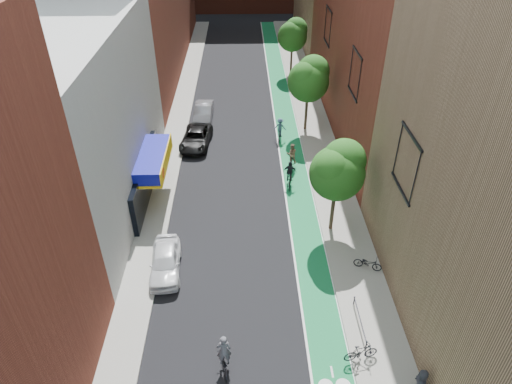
{
  "coord_description": "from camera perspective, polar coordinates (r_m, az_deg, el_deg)",
  "views": [
    {
      "loc": [
        0.07,
        -12.74,
        19.17
      ],
      "look_at": [
        0.82,
        12.29,
        1.5
      ],
      "focal_mm": 32.0,
      "sensor_mm": 36.0,
      "label": 1
    }
  ],
  "objects": [
    {
      "name": "cyclist_lane_far",
      "position": [
        39.76,
        3.02,
        7.75
      ],
      "size": [
        1.13,
        1.66,
        1.94
      ],
      "rotation": [
        0.0,
        0.0,
        2.93
      ],
      "color": "black",
      "rests_on": "ground"
    },
    {
      "name": "tree_mid",
      "position": [
        39.83,
        6.64,
        13.97
      ],
      "size": [
        3.55,
        3.53,
        6.74
      ],
      "color": "#332619",
      "rests_on": "ground"
    },
    {
      "name": "pedestrian",
      "position": [
        22.68,
        19.93,
        -21.5
      ],
      "size": [
        0.59,
        0.82,
        1.58
      ],
      "primitive_type": "imported",
      "rotation": [
        0.0,
        0.0,
        -1.68
      ],
      "color": "#212229",
      "rests_on": "sidewalk_right"
    },
    {
      "name": "parked_car_white",
      "position": [
        27.14,
        -11.27,
        -8.48
      ],
      "size": [
        1.99,
        4.33,
        1.44
      ],
      "primitive_type": "imported",
      "rotation": [
        0.0,
        0.0,
        0.07
      ],
      "color": "white",
      "rests_on": "ground"
    },
    {
      "name": "parked_bike_far",
      "position": [
        27.5,
        13.81,
        -8.62
      ],
      "size": [
        1.73,
        1.14,
        0.86
      ],
      "primitive_type": "imported",
      "rotation": [
        0.0,
        0.0,
        1.19
      ],
      "color": "black",
      "rests_on": "sidewalk_right"
    },
    {
      "name": "sidewalk_right",
      "position": [
        43.66,
        7.01,
        9.01
      ],
      "size": [
        3.0,
        68.0,
        0.15
      ],
      "primitive_type": "cube",
      "color": "gray",
      "rests_on": "ground"
    },
    {
      "name": "parked_bike_mid",
      "position": [
        23.24,
        12.99,
        -18.94
      ],
      "size": [
        1.75,
        0.79,
        1.01
      ],
      "primitive_type": "imported",
      "rotation": [
        0.0,
        0.0,
        1.76
      ],
      "color": "black",
      "rests_on": "sidewalk_right"
    },
    {
      "name": "bike_lane",
      "position": [
        43.4,
        3.7,
        8.93
      ],
      "size": [
        2.0,
        68.0,
        0.01
      ],
      "primitive_type": "cube",
      "color": "#136B33",
      "rests_on": "ground"
    },
    {
      "name": "cyclist_lane_mid",
      "position": [
        33.69,
        4.23,
        1.89
      ],
      "size": [
        0.99,
        1.97,
        1.97
      ],
      "rotation": [
        0.0,
        0.0,
        3.0
      ],
      "color": "black",
      "rests_on": "ground"
    },
    {
      "name": "cyclist_lead",
      "position": [
        22.42,
        -4.01,
        -19.96
      ],
      "size": [
        0.76,
        1.65,
        2.21
      ],
      "rotation": [
        0.0,
        0.0,
        3.28
      ],
      "color": "black",
      "rests_on": "ground"
    },
    {
      "name": "parked_car_silver",
      "position": [
        43.44,
        -6.57,
        9.87
      ],
      "size": [
        1.73,
        4.54,
        1.48
      ],
      "primitive_type": "imported",
      "rotation": [
        0.0,
        0.0,
        -0.04
      ],
      "color": "#909298",
      "rests_on": "ground"
    },
    {
      "name": "parked_car_black",
      "position": [
        39.14,
        -7.5,
        6.71
      ],
      "size": [
        2.74,
        5.12,
        1.37
      ],
      "primitive_type": "imported",
      "rotation": [
        0.0,
        0.0,
        -0.1
      ],
      "color": "black",
      "rests_on": "ground"
    },
    {
      "name": "tree_near",
      "position": [
        27.56,
        10.23,
        2.82
      ],
      "size": [
        3.4,
        3.36,
        6.42
      ],
      "color": "#332619",
      "rests_on": "ground"
    },
    {
      "name": "sidewalk_left",
      "position": [
        43.61,
        -9.65,
        8.73
      ],
      "size": [
        2.0,
        68.0,
        0.15
      ],
      "primitive_type": "cube",
      "color": "gray",
      "rests_on": "ground"
    },
    {
      "name": "cyclist_lane_near",
      "position": [
        35.79,
        4.45,
        4.31
      ],
      "size": [
        0.81,
        1.71,
        2.01
      ],
      "rotation": [
        0.0,
        0.0,
        3.15
      ],
      "color": "black",
      "rests_on": "ground"
    },
    {
      "name": "building_left_white",
      "position": [
        31.79,
        -22.15,
        8.06
      ],
      "size": [
        8.0,
        20.0,
        12.0
      ],
      "primitive_type": "cube",
      "color": "silver",
      "rests_on": "ground"
    },
    {
      "name": "ground",
      "position": [
        23.01,
        -1.2,
        -21.19
      ],
      "size": [
        160.0,
        160.0,
        0.0
      ],
      "primitive_type": "plane",
      "color": "black",
      "rests_on": "ground"
    },
    {
      "name": "tree_far",
      "position": [
        53.13,
        4.63,
        19.08
      ],
      "size": [
        3.3,
        3.25,
        6.21
      ],
      "color": "#332619",
      "rests_on": "ground"
    }
  ]
}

